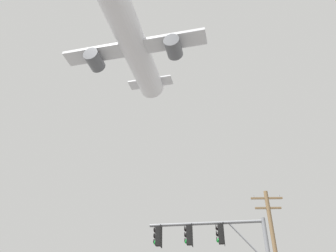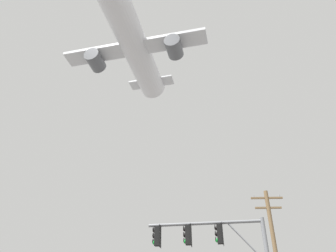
% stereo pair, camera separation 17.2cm
% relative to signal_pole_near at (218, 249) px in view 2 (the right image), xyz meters
% --- Properties ---
extents(signal_pole_near, '(5.57, 0.95, 5.97)m').
position_rel_signal_pole_near_xyz_m(signal_pole_near, '(0.00, 0.00, 0.00)').
color(signal_pole_near, slate).
rests_on(signal_pole_near, ground).
extents(airplane, '(21.62, 27.99, 7.63)m').
position_rel_signal_pole_near_xyz_m(airplane, '(-8.20, 17.73, 32.06)').
color(airplane, white).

